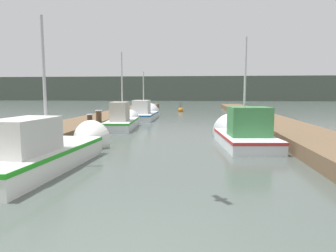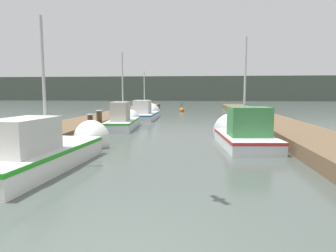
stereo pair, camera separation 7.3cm
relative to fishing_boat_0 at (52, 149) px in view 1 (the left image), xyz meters
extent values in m
cube|color=brown|center=(-2.20, 11.18, -0.20)|extent=(2.45, 40.00, 0.46)
cube|color=brown|center=(8.29, 11.18, -0.20)|extent=(2.45, 40.00, 0.46)
cube|color=#424C42|center=(3.04, 66.43, 2.28)|extent=(120.00, 16.00, 5.42)
cube|color=silver|center=(-0.04, -0.58, -0.15)|extent=(1.83, 4.64, 0.56)
cube|color=green|center=(-0.04, -0.58, 0.07)|extent=(1.86, 4.67, 0.10)
cone|color=silver|center=(0.15, 2.16, -0.15)|extent=(1.51, 1.05, 1.45)
cube|color=silver|center=(-0.08, -1.15, 0.55)|extent=(1.12, 1.80, 0.84)
cylinder|color=#B2B2B7|center=(-0.02, -0.24, 1.84)|extent=(0.08, 0.08, 3.43)
cube|color=silver|center=(5.80, 3.43, -0.20)|extent=(2.08, 3.90, 0.45)
cube|color=#B12D2D|center=(5.80, 3.43, -0.04)|extent=(2.11, 3.93, 0.10)
cone|color=silver|center=(5.59, 5.66, -0.20)|extent=(1.70, 0.88, 1.64)
cube|color=#387A42|center=(5.85, 2.97, 0.54)|extent=(1.48, 1.23, 1.04)
cylinder|color=#B2B2B7|center=(5.78, 3.71, 1.82)|extent=(0.08, 0.08, 3.59)
cube|color=silver|center=(-0.12, 8.20, -0.19)|extent=(1.63, 3.94, 0.49)
cube|color=green|center=(-0.12, 8.20, 0.00)|extent=(1.66, 3.97, 0.10)
cone|color=silver|center=(-0.29, 10.59, -0.19)|extent=(1.35, 1.02, 1.29)
cube|color=#B2AD9E|center=(-0.09, 7.72, 0.56)|extent=(0.93, 1.47, 1.00)
cylinder|color=#B2B2B7|center=(-0.14, 8.49, 1.90)|extent=(0.08, 0.08, 3.69)
cube|color=silver|center=(0.03, 13.88, -0.19)|extent=(1.82, 4.72, 0.48)
cube|color=#1D5E9B|center=(0.03, 13.88, -0.01)|extent=(1.85, 4.75, 0.10)
cone|color=silver|center=(-0.01, 16.75, -0.19)|extent=(1.68, 1.07, 1.66)
cube|color=silver|center=(0.04, 13.29, 0.52)|extent=(1.14, 1.50, 0.95)
cylinder|color=#B2B2B7|center=(0.02, 14.23, 1.56)|extent=(0.08, 0.08, 3.02)
cylinder|color=#473523|center=(-1.05, 7.13, 0.09)|extent=(0.28, 0.28, 1.04)
cylinder|color=silver|center=(-1.05, 7.13, 0.63)|extent=(0.33, 0.33, 0.04)
cylinder|color=#473523|center=(-1.03, 5.76, 0.04)|extent=(0.24, 0.24, 0.94)
cylinder|color=silver|center=(-1.03, 5.76, 0.53)|extent=(0.28, 0.28, 0.04)
cylinder|color=#473523|center=(-1.07, 17.51, 0.19)|extent=(0.30, 0.30, 1.24)
cylinder|color=silver|center=(-1.07, 17.51, 0.83)|extent=(0.35, 0.35, 0.04)
sphere|color=#BF6513|center=(2.34, 22.61, -0.28)|extent=(0.53, 0.53, 0.53)
cylinder|color=black|center=(2.34, 22.61, 0.23)|extent=(0.06, 0.06, 0.50)
camera|label=1|loc=(3.99, -7.83, 1.60)|focal=32.00mm
camera|label=2|loc=(4.07, -7.83, 1.60)|focal=32.00mm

